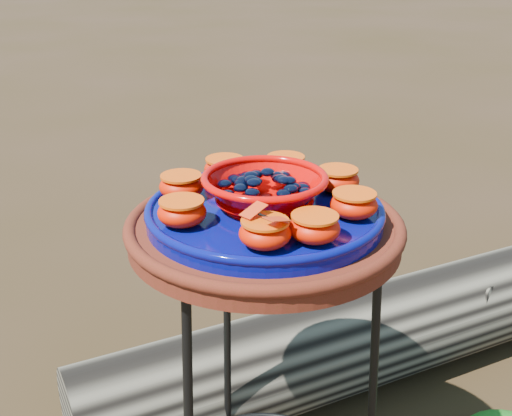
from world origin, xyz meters
name	(u,v)px	position (x,y,z in m)	size (l,w,h in m)	color
plant_stand	(263,404)	(0.00, 0.00, 0.35)	(0.44, 0.44, 0.70)	black
terracotta_saucer	(264,231)	(0.00, 0.00, 0.72)	(0.46, 0.46, 0.04)	#3F1B09
cobalt_plate	(265,214)	(0.00, 0.00, 0.75)	(0.40, 0.40, 0.03)	#0B0457
red_bowl	(265,192)	(0.00, 0.00, 0.79)	(0.20, 0.20, 0.06)	#CF0502
glass_gems	(265,169)	(0.00, 0.00, 0.83)	(0.15, 0.15, 0.03)	black
orange_half_0	(265,234)	(-0.06, -0.14, 0.79)	(0.08, 0.08, 0.04)	red
orange_half_1	(314,228)	(0.02, -0.15, 0.79)	(0.08, 0.08, 0.04)	red
orange_half_2	(354,205)	(0.12, -0.09, 0.79)	(0.08, 0.08, 0.04)	red
orange_half_3	(338,180)	(0.15, 0.02, 0.79)	(0.08, 0.08, 0.04)	red
orange_half_4	(286,167)	(0.09, 0.12, 0.79)	(0.08, 0.08, 0.04)	red
orange_half_5	(225,169)	(-0.02, 0.15, 0.79)	(0.08, 0.08, 0.04)	red
orange_half_6	(181,186)	(-0.12, 0.09, 0.79)	(0.08, 0.08, 0.04)	red
orange_half_7	(182,213)	(-0.15, -0.02, 0.79)	(0.08, 0.08, 0.04)	red
butterfly	(265,216)	(-0.06, -0.14, 0.81)	(0.08, 0.05, 0.01)	red
driftwood_log	(342,344)	(0.40, 0.38, 0.14)	(1.49, 0.39, 0.28)	black
foliage_back	(145,393)	(-0.15, 0.44, 0.09)	(0.35, 0.35, 0.17)	#115912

